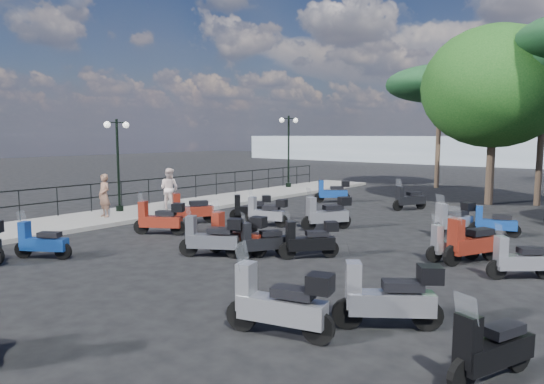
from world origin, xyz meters
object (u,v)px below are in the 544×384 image
Objects in this scene: scooter_18 at (280,304)px; scooter_19 at (310,241)px; lamp_post_1 at (118,159)px; scooter_25 at (389,298)px; scooter_22 at (493,223)px; woman at (104,195)px; scooter_26 at (471,243)px; scooter_4 at (191,210)px; lamp_post_2 at (289,147)px; scooter_8 at (212,238)px; scooter_13 at (262,242)px; scooter_15 at (327,214)px; scooter_24 at (490,350)px; scooter_27 at (520,260)px; scooter_3 at (160,219)px; scooter_10 at (266,213)px; scooter_20 at (452,245)px; scooter_5 at (333,192)px; scooter_21 at (454,219)px; broadleaf_tree at (495,87)px; scooter_16 at (409,199)px; scooter_9 at (251,208)px; pine_2 at (440,84)px; scooter_2 at (41,243)px; scooter_14 at (237,235)px; pedestrian_far at (169,189)px.

scooter_19 is (-2.43, 4.32, -0.07)m from scooter_18.
lamp_post_1 reaches higher than scooter_25.
scooter_19 is at bearing 135.33° from scooter_22.
scooter_19 is at bearing 3.69° from woman.
scooter_22 is 0.85× the size of scooter_26.
scooter_4 is 6.21m from scooter_19.
lamp_post_1 reaches higher than scooter_26.
lamp_post_1 is 11.37m from lamp_post_2.
scooter_8 is 8.87m from scooter_22.
woman is 1.03× the size of scooter_8.
scooter_15 is (-0.73, 4.21, 0.12)m from scooter_13.
lamp_post_1 is 2.41× the size of scooter_24.
scooter_27 is (14.40, 0.52, -1.79)m from lamp_post_1.
scooter_3 is at bearing 140.71° from scooter_4.
scooter_25 is at bearing -145.03° from scooter_10.
lamp_post_2 is 3.24× the size of scooter_20.
scooter_3 is 4.39m from scooter_13.
scooter_5 is 0.90× the size of scooter_21.
woman is 0.20× the size of broadleaf_tree.
scooter_24 is at bearing 145.60° from scooter_16.
lamp_post_1 is at bearing 41.71° from scooter_20.
scooter_26 is at bearing -141.38° from scooter_9.
scooter_15 is at bearing 114.60° from scooter_16.
scooter_5 is at bearing -41.61° from scooter_9.
scooter_9 is at bearing -94.19° from pine_2.
scooter_26 is 1.44m from scooter_27.
scooter_15 is at bearing 12.92° from scooter_18.
scooter_26 reaches higher than scooter_22.
woman reaches higher than scooter_3.
scooter_22 is (8.95, 4.53, -0.08)m from scooter_4.
scooter_27 is (1.00, 4.38, -0.11)m from scooter_25.
scooter_20 is (7.72, -1.12, -0.05)m from scooter_9.
lamp_post_2 is 2.57× the size of scooter_4.
scooter_2 is 9.03m from scooter_25.
scooter_15 reaches higher than scooter_14.
scooter_3 is at bearing 60.11° from scooter_27.
scooter_15 reaches higher than scooter_9.
scooter_20 is (4.63, -1.45, -0.12)m from scooter_15.
scooter_20 is (11.59, -0.47, -0.57)m from pedestrian_far.
woman reaches higher than scooter_15.
scooter_5 is at bearing 62.13° from lamp_post_1.
scooter_9 reaches higher than scooter_2.
scooter_27 is (6.32, -2.06, -0.11)m from scooter_15.
scooter_26 is (0.46, -3.76, 0.09)m from scooter_22.
woman is at bearing 68.14° from pedestrian_far.
scooter_2 is at bearing 79.12° from scooter_27.
scooter_16 is at bearing -53.23° from scooter_3.
scooter_2 is (3.69, -4.11, -0.52)m from woman.
lamp_post_1 reaches higher than scooter_8.
scooter_22 is (7.69, 2.73, -0.05)m from scooter_9.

